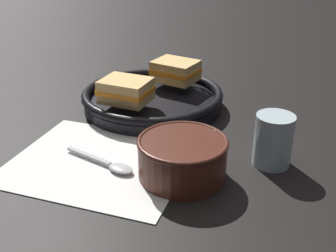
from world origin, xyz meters
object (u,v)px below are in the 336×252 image
at_px(skillet, 153,99).
at_px(sandwich_near_right, 176,71).
at_px(sandwich_near_left, 126,90).
at_px(drinking_glass, 273,140).
at_px(soup_bowl, 182,156).
at_px(spoon, 112,165).

distance_m(skillet, sandwich_near_right, 0.09).
bearing_deg(skillet, sandwich_near_right, 77.65).
bearing_deg(sandwich_near_left, sandwich_near_right, 77.65).
height_order(sandwich_near_right, drinking_glass, drinking_glass).
distance_m(soup_bowl, skillet, 0.29).
xyz_separation_m(sandwich_near_left, sandwich_near_right, (0.03, 0.16, 0.00)).
bearing_deg(skillet, spoon, -76.08).
height_order(skillet, sandwich_near_left, sandwich_near_left).
bearing_deg(spoon, sandwich_near_right, 105.51).
bearing_deg(drinking_glass, sandwich_near_left, 172.33).
distance_m(soup_bowl, spoon, 0.12).
height_order(skillet, sandwich_near_right, sandwich_near_right).
xyz_separation_m(skillet, sandwich_near_right, (0.02, 0.08, 0.04)).
height_order(skillet, drinking_glass, drinking_glass).
relative_size(spoon, sandwich_near_right, 1.40).
bearing_deg(drinking_glass, sandwich_near_right, 144.25).
distance_m(spoon, skillet, 0.27).
bearing_deg(spoon, skillet, 111.55).
height_order(sandwich_near_left, drinking_glass, drinking_glass).
height_order(spoon, drinking_glass, drinking_glass).
relative_size(soup_bowl, sandwich_near_left, 1.40).
relative_size(soup_bowl, skillet, 0.47).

